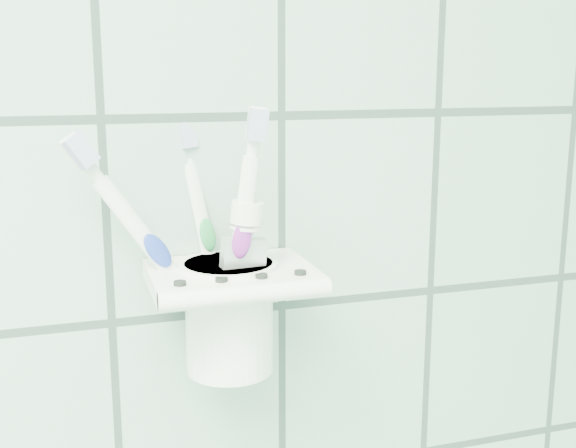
{
  "coord_description": "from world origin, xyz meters",
  "views": [
    {
      "loc": [
        0.55,
        0.63,
        1.45
      ],
      "look_at": [
        0.7,
        1.1,
        1.35
      ],
      "focal_mm": 45.0,
      "sensor_mm": 36.0,
      "label": 1
    }
  ],
  "objects_px": {
    "toothbrush_pink": "(231,224)",
    "toothbrush_orange": "(222,237)",
    "cup": "(229,312)",
    "toothpaste_tube": "(233,272)",
    "holder_bracket": "(231,278)",
    "toothbrush_blue": "(227,238)"
  },
  "relations": [
    {
      "from": "holder_bracket",
      "to": "toothbrush_pink",
      "type": "height_order",
      "value": "toothbrush_pink"
    },
    {
      "from": "cup",
      "to": "toothpaste_tube",
      "type": "bearing_deg",
      "value": -84.83
    },
    {
      "from": "holder_bracket",
      "to": "toothpaste_tube",
      "type": "height_order",
      "value": "toothpaste_tube"
    },
    {
      "from": "holder_bracket",
      "to": "cup",
      "type": "xyz_separation_m",
      "value": [
        -0.0,
        0.0,
        -0.03
      ]
    },
    {
      "from": "cup",
      "to": "toothpaste_tube",
      "type": "height_order",
      "value": "toothpaste_tube"
    },
    {
      "from": "holder_bracket",
      "to": "toothpaste_tube",
      "type": "bearing_deg",
      "value": -90.03
    },
    {
      "from": "cup",
      "to": "toothpaste_tube",
      "type": "xyz_separation_m",
      "value": [
        0.0,
        -0.01,
        0.04
      ]
    },
    {
      "from": "cup",
      "to": "toothbrush_blue",
      "type": "xyz_separation_m",
      "value": [
        0.0,
        0.02,
        0.06
      ]
    },
    {
      "from": "toothbrush_orange",
      "to": "toothpaste_tube",
      "type": "relative_size",
      "value": 1.52
    },
    {
      "from": "cup",
      "to": "toothbrush_pink",
      "type": "distance_m",
      "value": 0.07
    },
    {
      "from": "toothbrush_pink",
      "to": "toothbrush_orange",
      "type": "bearing_deg",
      "value": -153.79
    },
    {
      "from": "toothbrush_pink",
      "to": "holder_bracket",
      "type": "bearing_deg",
      "value": -133.78
    },
    {
      "from": "holder_bracket",
      "to": "toothbrush_blue",
      "type": "distance_m",
      "value": 0.03
    },
    {
      "from": "toothbrush_blue",
      "to": "toothbrush_orange",
      "type": "xyz_separation_m",
      "value": [
        -0.01,
        -0.02,
        0.01
      ]
    },
    {
      "from": "toothbrush_blue",
      "to": "toothpaste_tube",
      "type": "distance_m",
      "value": 0.04
    },
    {
      "from": "toothbrush_pink",
      "to": "toothbrush_blue",
      "type": "relative_size",
      "value": 1.1
    },
    {
      "from": "toothbrush_pink",
      "to": "toothbrush_blue",
      "type": "xyz_separation_m",
      "value": [
        -0.0,
        0.01,
        -0.01
      ]
    },
    {
      "from": "toothpaste_tube",
      "to": "cup",
      "type": "bearing_deg",
      "value": 90.56
    },
    {
      "from": "cup",
      "to": "toothpaste_tube",
      "type": "distance_m",
      "value": 0.04
    },
    {
      "from": "cup",
      "to": "toothbrush_pink",
      "type": "height_order",
      "value": "toothbrush_pink"
    },
    {
      "from": "cup",
      "to": "toothbrush_pink",
      "type": "relative_size",
      "value": 0.43
    },
    {
      "from": "toothbrush_pink",
      "to": "toothbrush_blue",
      "type": "distance_m",
      "value": 0.02
    }
  ]
}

